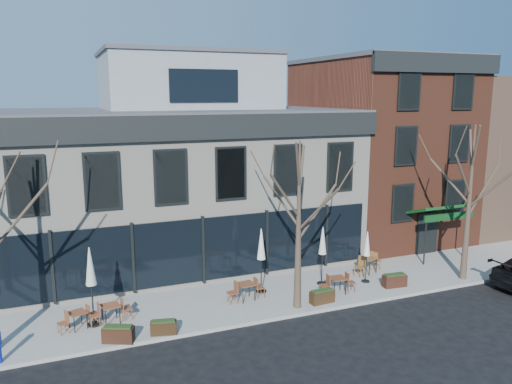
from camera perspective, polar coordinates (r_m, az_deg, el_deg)
name	(u,v)px	position (r m, az deg, el deg)	size (l,w,h in m)	color
ground	(203,288)	(24.12, -6.03, -10.82)	(120.00, 120.00, 0.00)	black
sidewalk_front	(285,293)	(23.27, 3.34, -11.42)	(33.50, 4.70, 0.15)	gray
corner_building	(178,173)	(27.65, -8.95, 2.11)	(18.39, 10.39, 11.10)	beige
red_brick_building	(377,148)	(32.79, 13.71, 4.94)	(8.20, 11.78, 11.18)	brown
bg_building	(484,150)	(40.17, 24.57, 4.42)	(12.00, 12.00, 10.00)	#8C664C
tree_mid	(299,224)	(20.48, 4.93, -3.62)	(3.50, 3.55, 7.04)	#382B21
tree_right	(469,201)	(25.67, 23.21, -0.95)	(3.72, 3.77, 7.48)	#382B21
cafe_set_0	(78,318)	(20.82, -19.70, -13.42)	(1.58, 0.93, 0.82)	brown
cafe_set_1	(111,312)	(20.90, -16.25, -12.98)	(1.73, 0.77, 0.89)	brown
cafe_set_3	(246,290)	(22.12, -1.14, -11.09)	(1.79, 0.77, 0.93)	brown
cafe_set_4	(338,283)	(23.09, 9.30, -10.28)	(1.76, 0.75, 0.92)	brown
cafe_set_5	(368,263)	(25.85, 12.67, -7.96)	(1.91, 1.12, 0.99)	brown
umbrella_0	(90,271)	(20.24, -18.39, -8.54)	(0.50, 0.50, 3.16)	black
umbrella_2	(261,248)	(22.43, 0.60, -6.38)	(0.47, 0.47, 2.96)	black
umbrella_3	(323,243)	(23.57, 7.62, -5.85)	(0.45, 0.45, 2.83)	black
umbrella_4	(367,246)	(24.28, 12.57, -6.10)	(0.40, 0.40, 2.50)	black
planter_0	(118,334)	(19.43, -15.46, -15.35)	(1.20, 0.86, 0.62)	black
planter_1	(164,327)	(19.64, -10.52, -14.94)	(1.03, 0.60, 0.54)	black
planter_2	(322,296)	(22.09, 7.57, -11.73)	(1.09, 0.50, 0.60)	#322110
planter_3	(395,280)	(24.48, 15.55, -9.69)	(1.15, 0.55, 0.62)	#321810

